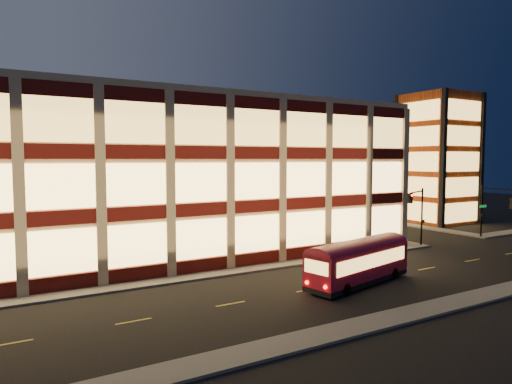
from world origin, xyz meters
TOP-DOWN VIEW (x-y plane):
  - ground at (0.00, 0.00)m, footprint 200.00×200.00m
  - sidewalk_office_south at (-3.00, 1.00)m, footprint 54.00×2.00m
  - sidewalk_office_east at (23.00, 17.00)m, footprint 2.00×30.00m
  - sidewalk_tower_south at (40.00, 1.00)m, footprint 14.00×2.00m
  - sidewalk_tower_west at (34.00, 17.00)m, footprint 2.00×30.00m
  - sidewalk_near at (0.00, -13.00)m, footprint 100.00×2.00m
  - office_building at (-2.91, 16.91)m, footprint 50.45×30.45m
  - stair_tower at (39.95, 11.95)m, footprint 8.60×8.60m
  - traffic_signal_far at (22.21, 0.24)m, footprint 3.79×1.87m
  - traffic_signal_right at (33.50, -0.62)m, footprint 1.20×4.37m
  - trolley_bus at (7.99, -6.59)m, footprint 9.78×4.44m

SIDE VIEW (x-z plane):
  - ground at x=0.00m, z-range 0.00..0.00m
  - sidewalk_office_south at x=-3.00m, z-range 0.00..0.15m
  - sidewalk_office_east at x=23.00m, z-range 0.00..0.15m
  - sidewalk_tower_south at x=40.00m, z-range 0.00..0.15m
  - sidewalk_tower_west at x=34.00m, z-range 0.00..0.15m
  - sidewalk_near at x=0.00m, z-range 0.00..0.15m
  - trolley_bus at x=7.99m, z-range 0.17..3.39m
  - traffic_signal_right at x=33.50m, z-range 1.10..7.10m
  - traffic_signal_far at x=22.21m, z-range 1.11..7.11m
  - office_building at x=-2.91m, z-range 0.00..14.50m
  - stair_tower at x=39.95m, z-range -0.01..17.99m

